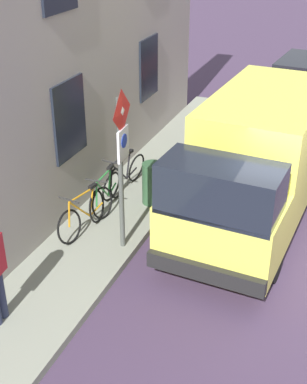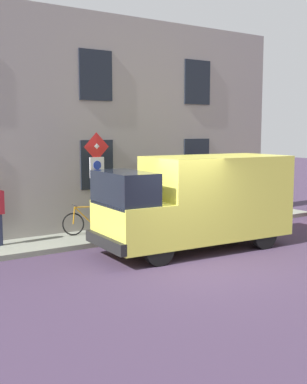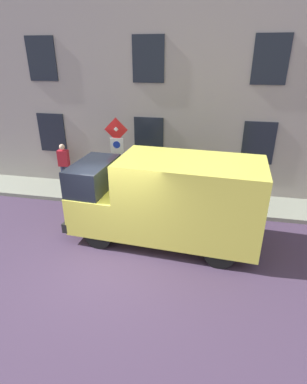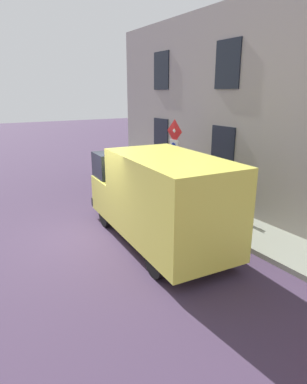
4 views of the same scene
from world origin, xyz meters
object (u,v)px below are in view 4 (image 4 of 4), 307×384
pedestrian (158,164)px  sign_post_stacked (175,151)px  bicycle_green (215,199)px  bicycle_orange (199,193)px  bicycle_black (233,207)px  litter_bin (209,206)px  delivery_van (158,196)px

pedestrian → sign_post_stacked: bearing=-115.5°
bicycle_green → bicycle_orange: size_ratio=1.00×
bicycle_black → bicycle_green: bearing=7.1°
bicycle_green → pedestrian: size_ratio=1.00×
litter_bin → delivery_van: bearing=-171.3°
pedestrian → litter_bin: bearing=-105.9°
sign_post_stacked → litter_bin: size_ratio=3.19×
bicycle_black → pedestrian: pedestrian is taller
litter_bin → bicycle_green: bearing=37.6°
sign_post_stacked → bicycle_black: bearing=-65.1°
pedestrian → delivery_van: bearing=-127.4°
delivery_van → pedestrian: bearing=-28.3°
sign_post_stacked → delivery_van: bearing=-133.3°
bicycle_black → pedestrian: (0.01, 4.51, 0.56)m
sign_post_stacked → pedestrian: (0.93, 2.52, -1.01)m
sign_post_stacked → delivery_van: size_ratio=0.53×
delivery_van → bicycle_orange: delivery_van is taller
litter_bin → sign_post_stacked: bearing=94.6°
pedestrian → litter_bin: size_ratio=1.91×
bicycle_green → pedestrian: bearing=-4.7°
delivery_van → bicycle_orange: (2.84, 1.79, -0.82)m
bicycle_black → bicycle_orange: 1.74m
delivery_van → bicycle_black: 2.96m
delivery_van → pedestrian: (2.84, 4.55, -0.26)m
bicycle_orange → bicycle_green: bearing=-171.6°
pedestrian → litter_bin: pedestrian is taller
bicycle_green → pedestrian: (0.01, 3.64, 0.56)m
bicycle_green → sign_post_stacked: bearing=34.9°
bicycle_orange → litter_bin: size_ratio=1.90×
pedestrian → litter_bin: 4.34m
bicycle_black → litter_bin: bearing=78.1°
bicycle_orange → pedestrian: bearing=8.4°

